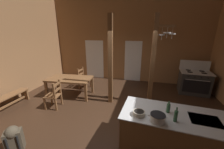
{
  "coord_description": "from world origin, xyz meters",
  "views": [
    {
      "loc": [
        0.93,
        -3.23,
        2.46
      ],
      "look_at": [
        -0.07,
        0.8,
        1.12
      ],
      "focal_mm": 21.05,
      "sensor_mm": 36.0,
      "label": 1
    }
  ],
  "objects_px": {
    "ladderback_chair_near_window": "(84,79)",
    "backpack": "(14,138)",
    "bench_along_left_wall": "(8,99)",
    "stockpot_on_counter": "(158,118)",
    "stove_range": "(194,82)",
    "dining_table": "(70,80)",
    "kitchen_island": "(174,134)",
    "mixing_bowl_on_counter": "(139,113)",
    "bottle_tall_on_counter": "(176,116)",
    "ladderback_chair_by_post": "(54,95)",
    "bottle_short_on_counter": "(168,108)"
  },
  "relations": [
    {
      "from": "backpack",
      "to": "bottle_short_on_counter",
      "type": "relative_size",
      "value": 2.42
    },
    {
      "from": "stove_range",
      "to": "backpack",
      "type": "bearing_deg",
      "value": -138.67
    },
    {
      "from": "mixing_bowl_on_counter",
      "to": "kitchen_island",
      "type": "bearing_deg",
      "value": 13.71
    },
    {
      "from": "ladderback_chair_by_post",
      "to": "bottle_tall_on_counter",
      "type": "distance_m",
      "value": 3.69
    },
    {
      "from": "bench_along_left_wall",
      "to": "bottle_tall_on_counter",
      "type": "relative_size",
      "value": 4.71
    },
    {
      "from": "kitchen_island",
      "to": "dining_table",
      "type": "height_order",
      "value": "kitchen_island"
    },
    {
      "from": "kitchen_island",
      "to": "dining_table",
      "type": "xyz_separation_m",
      "value": [
        -3.51,
        1.87,
        0.2
      ]
    },
    {
      "from": "mixing_bowl_on_counter",
      "to": "ladderback_chair_by_post",
      "type": "bearing_deg",
      "value": 158.59
    },
    {
      "from": "kitchen_island",
      "to": "stockpot_on_counter",
      "type": "distance_m",
      "value": 0.73
    },
    {
      "from": "stove_range",
      "to": "ladderback_chair_by_post",
      "type": "distance_m",
      "value": 5.47
    },
    {
      "from": "backpack",
      "to": "bottle_short_on_counter",
      "type": "xyz_separation_m",
      "value": [
        3.12,
        0.84,
        0.69
      ]
    },
    {
      "from": "stockpot_on_counter",
      "to": "bottle_tall_on_counter",
      "type": "relative_size",
      "value": 1.18
    },
    {
      "from": "bench_along_left_wall",
      "to": "stockpot_on_counter",
      "type": "relative_size",
      "value": 3.99
    },
    {
      "from": "stove_range",
      "to": "dining_table",
      "type": "distance_m",
      "value": 5.09
    },
    {
      "from": "kitchen_island",
      "to": "bench_along_left_wall",
      "type": "height_order",
      "value": "kitchen_island"
    },
    {
      "from": "bench_along_left_wall",
      "to": "bottle_tall_on_counter",
      "type": "distance_m",
      "value": 5.08
    },
    {
      "from": "backpack",
      "to": "ladderback_chair_by_post",
      "type": "bearing_deg",
      "value": 98.68
    },
    {
      "from": "bench_along_left_wall",
      "to": "backpack",
      "type": "distance_m",
      "value": 2.2
    },
    {
      "from": "dining_table",
      "to": "backpack",
      "type": "relative_size",
      "value": 2.96
    },
    {
      "from": "backpack",
      "to": "mixing_bowl_on_counter",
      "type": "xyz_separation_m",
      "value": [
        2.56,
        0.6,
        0.63
      ]
    },
    {
      "from": "ladderback_chair_by_post",
      "to": "bottle_tall_on_counter",
      "type": "xyz_separation_m",
      "value": [
        3.47,
        -1.14,
        0.57
      ]
    },
    {
      "from": "stove_range",
      "to": "backpack",
      "type": "height_order",
      "value": "stove_range"
    },
    {
      "from": "mixing_bowl_on_counter",
      "to": "bottle_tall_on_counter",
      "type": "height_order",
      "value": "bottle_tall_on_counter"
    },
    {
      "from": "kitchen_island",
      "to": "mixing_bowl_on_counter",
      "type": "distance_m",
      "value": 0.9
    },
    {
      "from": "dining_table",
      "to": "ladderback_chair_near_window",
      "type": "height_order",
      "value": "ladderback_chair_near_window"
    },
    {
      "from": "stove_range",
      "to": "bottle_tall_on_counter",
      "type": "distance_m",
      "value": 3.86
    },
    {
      "from": "bottle_short_on_counter",
      "to": "ladderback_chair_by_post",
      "type": "bearing_deg",
      "value": 165.6
    },
    {
      "from": "bench_along_left_wall",
      "to": "bottle_tall_on_counter",
      "type": "height_order",
      "value": "bottle_tall_on_counter"
    },
    {
      "from": "dining_table",
      "to": "mixing_bowl_on_counter",
      "type": "relative_size",
      "value": 7.54
    },
    {
      "from": "kitchen_island",
      "to": "ladderback_chair_near_window",
      "type": "relative_size",
      "value": 2.35
    },
    {
      "from": "stove_range",
      "to": "bottle_short_on_counter",
      "type": "relative_size",
      "value": 5.36
    },
    {
      "from": "mixing_bowl_on_counter",
      "to": "stove_range",
      "type": "bearing_deg",
      "value": 58.97
    },
    {
      "from": "bottle_short_on_counter",
      "to": "bench_along_left_wall",
      "type": "bearing_deg",
      "value": 174.42
    },
    {
      "from": "bench_along_left_wall",
      "to": "stockpot_on_counter",
      "type": "distance_m",
      "value": 4.78
    },
    {
      "from": "stove_range",
      "to": "stockpot_on_counter",
      "type": "distance_m",
      "value": 4.06
    },
    {
      "from": "bench_along_left_wall",
      "to": "mixing_bowl_on_counter",
      "type": "bearing_deg",
      "value": -9.36
    },
    {
      "from": "ladderback_chair_by_post",
      "to": "bottle_short_on_counter",
      "type": "distance_m",
      "value": 3.54
    },
    {
      "from": "kitchen_island",
      "to": "dining_table",
      "type": "distance_m",
      "value": 3.98
    },
    {
      "from": "dining_table",
      "to": "stockpot_on_counter",
      "type": "xyz_separation_m",
      "value": [
        3.11,
        -2.17,
        0.33
      ]
    },
    {
      "from": "stove_range",
      "to": "ladderback_chair_near_window",
      "type": "distance_m",
      "value": 4.73
    },
    {
      "from": "stockpot_on_counter",
      "to": "mixing_bowl_on_counter",
      "type": "xyz_separation_m",
      "value": [
        -0.34,
        0.12,
        -0.03
      ]
    },
    {
      "from": "dining_table",
      "to": "bench_along_left_wall",
      "type": "height_order",
      "value": "dining_table"
    },
    {
      "from": "kitchen_island",
      "to": "backpack",
      "type": "height_order",
      "value": "kitchen_island"
    },
    {
      "from": "stove_range",
      "to": "stockpot_on_counter",
      "type": "relative_size",
      "value": 3.9
    },
    {
      "from": "ladderback_chair_near_window",
      "to": "backpack",
      "type": "bearing_deg",
      "value": -89.63
    },
    {
      "from": "ladderback_chair_near_window",
      "to": "bottle_short_on_counter",
      "type": "bearing_deg",
      "value": -39.73
    },
    {
      "from": "dining_table",
      "to": "mixing_bowl_on_counter",
      "type": "height_order",
      "value": "mixing_bowl_on_counter"
    },
    {
      "from": "kitchen_island",
      "to": "dining_table",
      "type": "relative_size",
      "value": 1.27
    },
    {
      "from": "stove_range",
      "to": "ladderback_chair_by_post",
      "type": "relative_size",
      "value": 1.39
    },
    {
      "from": "dining_table",
      "to": "bottle_tall_on_counter",
      "type": "xyz_separation_m",
      "value": [
        3.42,
        -2.08,
        0.37
      ]
    }
  ]
}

